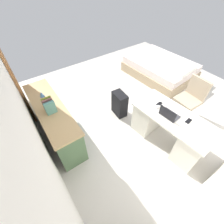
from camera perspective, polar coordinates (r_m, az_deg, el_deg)
ground_plane at (r=3.97m, az=10.49°, el=1.76°), size 5.70×5.70×0.00m
wall_back at (r=2.29m, az=-31.61°, el=3.17°), size 4.03×0.10×2.83m
door_wooden at (r=3.74m, az=-32.58°, el=11.55°), size 0.88×0.05×2.04m
desk at (r=3.17m, az=20.03°, el=-5.64°), size 1.49×0.78×0.72m
office_chair at (r=3.84m, az=26.17°, el=3.62°), size 0.52×0.52×0.94m
credenza at (r=3.27m, az=-20.12°, el=-3.09°), size 1.80×0.48×0.79m
bed at (r=5.11m, az=17.03°, el=15.00°), size 2.00×1.54×0.58m
suitcase_black at (r=3.56m, az=2.75°, el=2.90°), size 0.38×0.25×0.59m
laptop at (r=2.85m, az=19.92°, el=-0.82°), size 0.33×0.25×0.21m
computer_mouse at (r=2.98m, az=16.27°, el=1.88°), size 0.07×0.10×0.03m
cell_phone_near_laptop at (r=2.94m, az=26.06°, el=-2.94°), size 0.08×0.14×0.01m
cell_phone_by_mouse at (r=3.06m, az=16.79°, el=2.83°), size 0.08×0.14×0.01m
book_row at (r=2.84m, az=-21.86°, el=2.10°), size 0.20×0.17×0.23m
figurine_small at (r=3.23m, az=-24.24°, el=5.95°), size 0.08×0.08×0.11m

